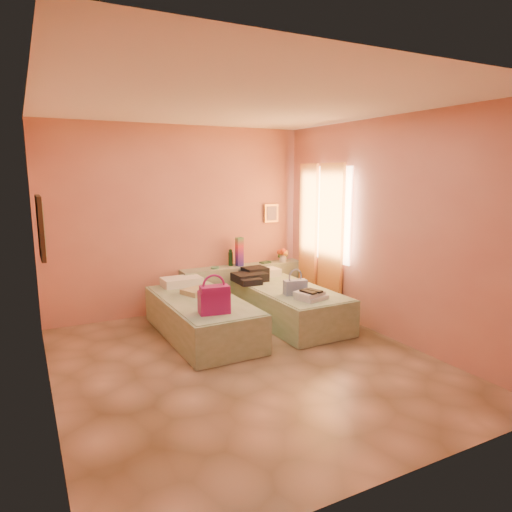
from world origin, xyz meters
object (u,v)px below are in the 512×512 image
(water_bottle, at_px, (231,258))
(green_book, at_px, (265,262))
(towel_stack, at_px, (311,295))
(bed_left, at_px, (202,317))
(magenta_handbag, at_px, (214,299))
(flower_vase, at_px, (283,254))
(blue_handbag, at_px, (295,287))
(headboard_ledge, at_px, (243,285))
(bed_right, at_px, (287,304))

(water_bottle, distance_m, green_book, 0.61)
(towel_stack, bearing_deg, green_book, 81.77)
(water_bottle, bearing_deg, green_book, -6.06)
(bed_left, distance_m, magenta_handbag, 0.77)
(flower_vase, bearing_deg, towel_stack, -108.58)
(flower_vase, xyz_separation_m, towel_stack, (-0.56, -1.66, -0.23))
(green_book, height_order, flower_vase, flower_vase)
(green_book, bearing_deg, blue_handbag, -118.40)
(headboard_ledge, relative_size, blue_handbag, 6.69)
(flower_vase, bearing_deg, green_book, 172.14)
(magenta_handbag, relative_size, towel_stack, 1.01)
(water_bottle, distance_m, flower_vase, 0.91)
(bed_left, xyz_separation_m, water_bottle, (0.92, 1.10, 0.53))
(headboard_ledge, bearing_deg, water_bottle, 164.55)
(bed_left, xyz_separation_m, magenta_handbag, (-0.08, -0.64, 0.41))
(magenta_handbag, bearing_deg, water_bottle, 68.80)
(green_book, bearing_deg, towel_stack, -114.29)
(bed_left, relative_size, magenta_handbag, 5.69)
(bed_right, height_order, towel_stack, towel_stack)
(bed_right, height_order, green_book, green_book)
(water_bottle, height_order, towel_stack, water_bottle)
(water_bottle, xyz_separation_m, green_book, (0.59, -0.06, -0.11))
(bed_right, distance_m, magenta_handbag, 1.58)
(bed_left, relative_size, flower_vase, 7.52)
(flower_vase, relative_size, blue_handbag, 0.87)
(headboard_ledge, xyz_separation_m, blue_handbag, (0.09, -1.42, 0.27))
(magenta_handbag, height_order, towel_stack, magenta_handbag)
(headboard_ledge, relative_size, magenta_handbag, 5.83)
(flower_vase, distance_m, magenta_handbag, 2.51)
(headboard_ledge, height_order, magenta_handbag, magenta_handbag)
(headboard_ledge, distance_m, flower_vase, 0.85)
(magenta_handbag, bearing_deg, flower_vase, 49.31)
(green_book, xyz_separation_m, towel_stack, (-0.25, -1.70, -0.11))
(green_book, xyz_separation_m, flower_vase, (0.31, -0.04, 0.12))
(bed_right, distance_m, green_book, 1.14)
(bed_left, bearing_deg, flower_vase, 27.91)
(bed_left, bearing_deg, magenta_handbag, -98.08)
(water_bottle, height_order, green_book, water_bottle)
(headboard_ledge, relative_size, flower_vase, 7.71)
(green_book, relative_size, flower_vase, 0.62)
(flower_vase, height_order, blue_handbag, flower_vase)
(headboard_ledge, relative_size, bed_right, 1.02)
(bed_left, xyz_separation_m, flower_vase, (1.82, 1.00, 0.53))
(headboard_ledge, distance_m, water_bottle, 0.49)
(flower_vase, height_order, towel_stack, flower_vase)
(blue_handbag, distance_m, towel_stack, 0.30)
(bed_left, bearing_deg, bed_right, -0.84)
(magenta_handbag, xyz_separation_m, blue_handbag, (1.28, 0.27, -0.07))
(magenta_handbag, bearing_deg, bed_left, 91.32)
(towel_stack, bearing_deg, magenta_handbag, 179.04)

